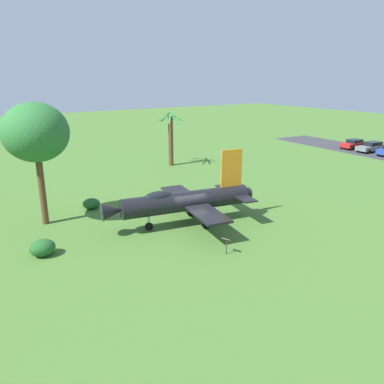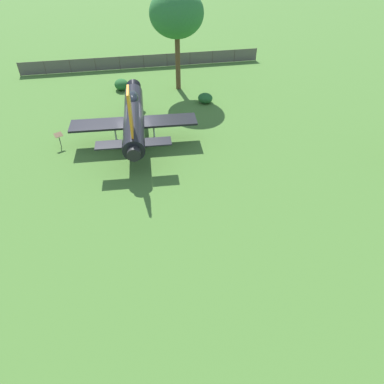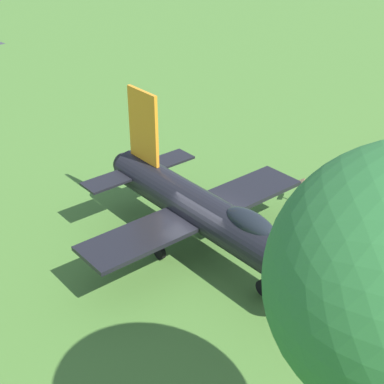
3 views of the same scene
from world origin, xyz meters
name	(u,v)px [view 3 (image 3 of 3)]	position (x,y,z in m)	size (l,w,h in m)	color
ground_plane	(206,256)	(0.00, 0.00, 0.00)	(200.00, 200.00, 0.00)	#47722D
display_jet	(212,216)	(-0.32, 0.06, 1.95)	(12.06, 9.81, 5.62)	black
info_plaque	(299,186)	(-0.65, -5.79, 0.85)	(0.58, 0.70, 1.14)	#333333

